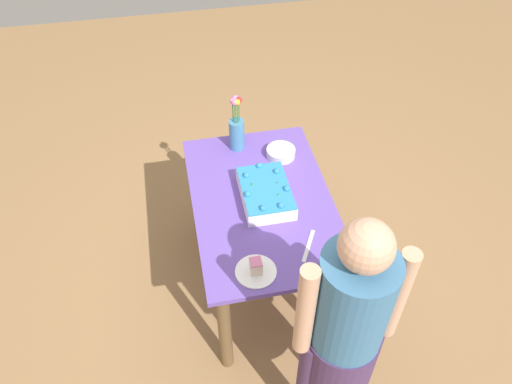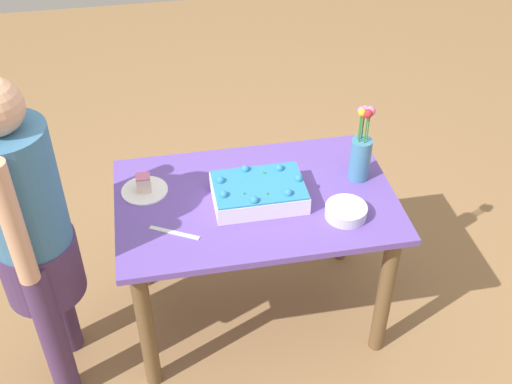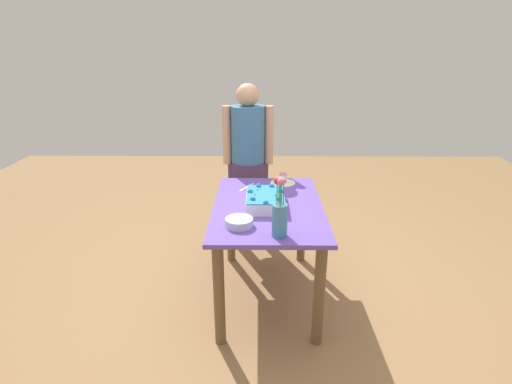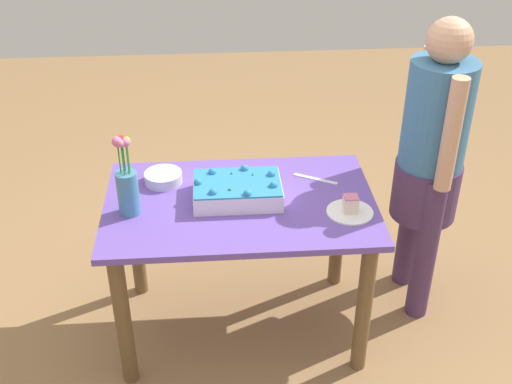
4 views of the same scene
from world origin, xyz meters
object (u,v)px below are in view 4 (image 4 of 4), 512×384
object	(u,v)px
cake_knife	(315,179)
fruit_bowl	(163,178)
flower_vase	(127,186)
person_standing	(431,153)
serving_plate_with_slice	(350,208)
sheet_cake	(237,190)

from	to	relation	value
cake_knife	fruit_bowl	distance (m)	0.71
cake_knife	fruit_bowl	world-z (taller)	fruit_bowl
cake_knife	flower_vase	distance (m)	0.87
cake_knife	fruit_bowl	bearing A→B (deg)	26.70
flower_vase	person_standing	distance (m)	1.39
serving_plate_with_slice	cake_knife	xyz separation A→B (m)	(0.10, -0.29, -0.02)
cake_knife	person_standing	xyz separation A→B (m)	(-0.54, -0.00, 0.11)
cake_knife	flower_vase	size ratio (longest dim) A/B	0.59
sheet_cake	fruit_bowl	bearing A→B (deg)	-26.51
flower_vase	fruit_bowl	distance (m)	0.30
sheet_cake	serving_plate_with_slice	size ratio (longest dim) A/B	1.92
sheet_cake	flower_vase	world-z (taller)	flower_vase
cake_knife	fruit_bowl	xyz separation A→B (m)	(0.71, -0.02, 0.02)
cake_knife	fruit_bowl	size ratio (longest dim) A/B	1.23
person_standing	fruit_bowl	bearing A→B (deg)	-1.03
person_standing	sheet_cake	bearing A→B (deg)	9.05
sheet_cake	cake_knife	xyz separation A→B (m)	(-0.37, -0.14, -0.04)
serving_plate_with_slice	person_standing	world-z (taller)	person_standing
sheet_cake	person_standing	xyz separation A→B (m)	(-0.91, -0.14, 0.07)
fruit_bowl	cake_knife	bearing A→B (deg)	177.99
sheet_cake	flower_vase	xyz separation A→B (m)	(0.46, 0.08, 0.09)
serving_plate_with_slice	flower_vase	size ratio (longest dim) A/B	0.55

